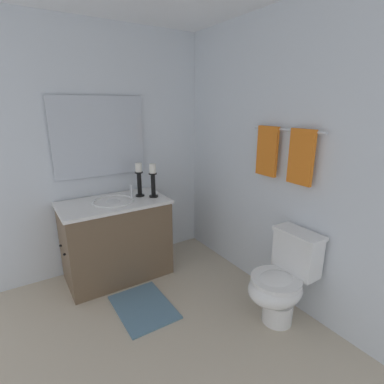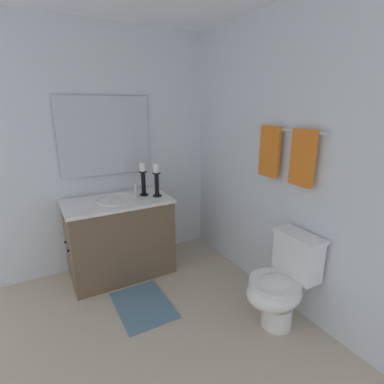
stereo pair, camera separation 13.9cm
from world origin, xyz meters
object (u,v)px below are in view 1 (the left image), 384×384
at_px(mirror, 100,137).
at_px(toilet, 282,281).
at_px(towel_center, 301,157).
at_px(bath_mat, 144,307).
at_px(towel_bar, 287,130).
at_px(sink_basin, 114,205).
at_px(vanity_cabinet, 116,239).
at_px(candle_holder_tall, 153,179).
at_px(candle_holder_short, 139,179).
at_px(towel_near_vanity, 267,151).

bearing_deg(mirror, toilet, 27.98).
distance_m(towel_center, bath_mat, 1.81).
relative_size(towel_bar, bath_mat, 1.15).
bearing_deg(sink_basin, toilet, 32.62).
height_order(sink_basin, bath_mat, sink_basin).
bearing_deg(bath_mat, towel_bar, 66.98).
height_order(toilet, towel_center, towel_center).
bearing_deg(bath_mat, mirror, -180.00).
distance_m(vanity_cabinet, candle_holder_tall, 0.70).
bearing_deg(mirror, towel_center, 34.87).
bearing_deg(candle_holder_short, sink_basin, -84.65).
height_order(towel_bar, towel_near_vanity, towel_near_vanity).
xyz_separation_m(mirror, candle_holder_tall, (0.35, 0.39, -0.41)).
height_order(candle_holder_short, towel_center, towel_center).
height_order(towel_near_vanity, towel_center, same).
distance_m(candle_holder_tall, toilet, 1.50).
height_order(vanity_cabinet, candle_holder_tall, candle_holder_tall).
distance_m(candle_holder_short, towel_center, 1.55).
distance_m(sink_basin, bath_mat, 0.98).
relative_size(candle_holder_short, bath_mat, 0.57).
height_order(mirror, towel_center, mirror).
xyz_separation_m(sink_basin, mirror, (-0.28, -0.00, 0.63)).
bearing_deg(towel_near_vanity, toilet, -24.85).
distance_m(toilet, towel_near_vanity, 1.07).
xyz_separation_m(toilet, towel_bar, (-0.27, 0.22, 1.14)).
bearing_deg(towel_bar, candle_holder_tall, -145.45).
distance_m(vanity_cabinet, sink_basin, 0.36).
bearing_deg(towel_center, bath_mat, -120.65).
relative_size(vanity_cabinet, candle_holder_short, 3.01).
relative_size(candle_holder_tall, towel_bar, 0.49).
bearing_deg(towel_bar, mirror, -141.42).
bearing_deg(towel_bar, candle_holder_short, -144.18).
bearing_deg(towel_bar, towel_near_vanity, -174.04).
xyz_separation_m(candle_holder_short, towel_center, (1.29, 0.79, 0.33)).
relative_size(candle_holder_short, towel_center, 0.81).
height_order(candle_holder_tall, towel_bar, towel_bar).
xyz_separation_m(candle_holder_tall, towel_near_vanity, (0.84, 0.68, 0.33)).
bearing_deg(vanity_cabinet, candle_holder_tall, 79.51).
bearing_deg(mirror, candle_holder_short, 48.54).
bearing_deg(vanity_cabinet, bath_mat, 0.00).
bearing_deg(candle_holder_short, vanity_cabinet, -84.67).
bearing_deg(candle_holder_short, candle_holder_tall, 46.71).
bearing_deg(sink_basin, candle_holder_tall, 79.48).
bearing_deg(towel_bar, vanity_cabinet, -134.92).
bearing_deg(toilet, towel_near_vanity, 155.15).
bearing_deg(vanity_cabinet, mirror, 179.99).
relative_size(towel_near_vanity, bath_mat, 0.70).
height_order(towel_near_vanity, bath_mat, towel_near_vanity).
height_order(candle_holder_short, toilet, candle_holder_short).
bearing_deg(candle_holder_tall, sink_basin, -100.52).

